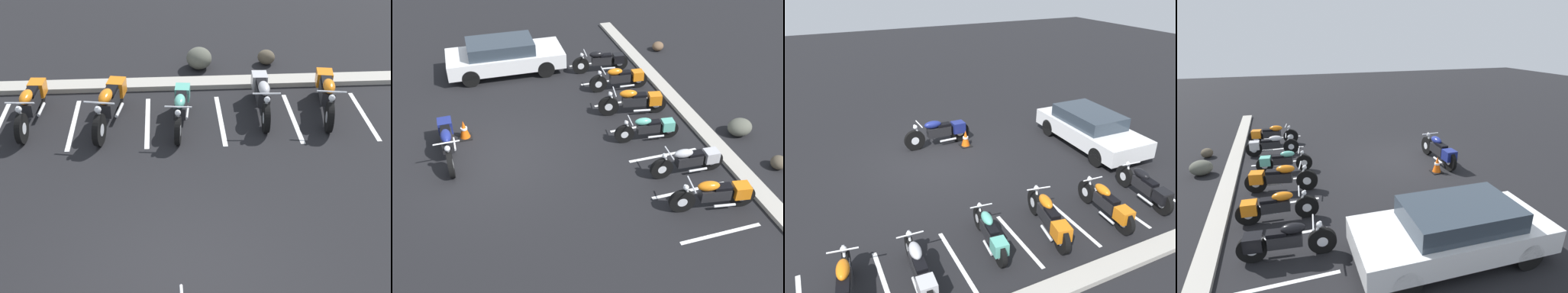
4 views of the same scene
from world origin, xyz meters
The scene contains 14 objects.
ground centered at (0.00, 0.00, 0.00)m, with size 60.00×60.00×0.00m, color black.
parked_bike_1 centered at (-2.93, 4.94, 0.44)m, with size 0.60×2.12×0.83m.
parked_bike_2 centered at (-1.23, 4.80, 0.47)m, with size 0.77×2.22×0.88m.
parked_bike_3 centered at (0.28, 4.64, 0.41)m, with size 0.58×1.97×0.77m.
parked_bike_4 centered at (2.10, 5.05, 0.44)m, with size 0.59×2.09×0.82m.
parked_bike_5 centered at (3.53, 5.01, 0.46)m, with size 0.73×2.17×0.86m.
concrete_curb centered at (0.00, 6.39, 0.06)m, with size 18.00×0.50×0.12m, color #A8A399.
landscape_rock_1 centered at (0.85, 7.37, 0.27)m, with size 0.75×0.65×0.53m, color #525348.
landscape_rock_2 centered at (2.62, 7.50, 0.19)m, with size 0.44×0.46×0.38m, color #4D4436.
stall_line_2 centered at (-2.06, 4.71, 0.00)m, with size 0.10×2.10×0.00m, color white.
stall_line_3 centered at (-0.45, 4.71, 0.00)m, with size 0.10×2.10×0.00m, color white.
stall_line_4 centered at (1.15, 4.71, 0.00)m, with size 0.10×2.10×0.00m, color white.
stall_line_5 centered at (2.76, 4.71, 0.00)m, with size 0.10×2.10×0.00m, color white.
stall_line_6 centered at (4.36, 4.71, 0.00)m, with size 0.10×2.10×0.00m, color white.
Camera 1 is at (-0.01, -5.49, 6.18)m, focal length 50.00 mm.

